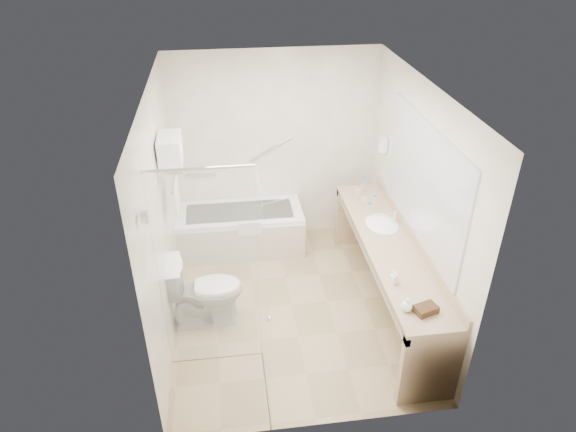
{
  "coord_description": "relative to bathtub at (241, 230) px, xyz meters",
  "views": [
    {
      "loc": [
        -0.64,
        -4.45,
        3.87
      ],
      "look_at": [
        0.0,
        0.3,
        1.0
      ],
      "focal_mm": 32.0,
      "sensor_mm": 36.0,
      "label": 1
    }
  ],
  "objects": [
    {
      "name": "wall_right",
      "position": [
        1.8,
        -1.24,
        0.97
      ],
      "size": [
        0.1,
        3.2,
        2.5
      ],
      "primitive_type": "cube",
      "color": "white",
      "rests_on": "ground"
    },
    {
      "name": "drinking_glass_near",
      "position": [
        1.46,
        -0.54,
        0.62
      ],
      "size": [
        0.08,
        0.08,
        0.1
      ],
      "primitive_type": "cylinder",
      "rotation": [
        0.0,
        0.0,
        0.07
      ],
      "color": "silver",
      "rests_on": "vanity_counter"
    },
    {
      "name": "vanity_counter",
      "position": [
        1.52,
        -1.39,
        0.36
      ],
      "size": [
        0.55,
        2.7,
        0.95
      ],
      "color": "tan",
      "rests_on": "floor"
    },
    {
      "name": "toilet",
      "position": [
        -0.45,
        -1.35,
        0.12
      ],
      "size": [
        0.83,
        0.49,
        0.8
      ],
      "primitive_type": "imported",
      "rotation": [
        0.0,
        0.0,
        1.61
      ],
      "color": "white",
      "rests_on": "floor"
    },
    {
      "name": "mirror",
      "position": [
        1.79,
        -1.39,
        1.27
      ],
      "size": [
        0.02,
        2.0,
        1.2
      ],
      "primitive_type": "cube",
      "color": "silver",
      "rests_on": "wall_right"
    },
    {
      "name": "soap_bottle_a",
      "position": [
        1.35,
        -2.04,
        0.61
      ],
      "size": [
        0.11,
        0.15,
        0.06
      ],
      "primitive_type": "imported",
      "rotation": [
        0.0,
        0.0,
        0.41
      ],
      "color": "white",
      "rests_on": "vanity_counter"
    },
    {
      "name": "ceiling",
      "position": [
        0.5,
        -1.24,
        2.22
      ],
      "size": [
        2.6,
        3.2,
        0.1
      ],
      "primitive_type": "cube",
      "color": "white",
      "rests_on": "wall_back"
    },
    {
      "name": "amenity_basket",
      "position": [
        1.5,
        -2.47,
        0.61
      ],
      "size": [
        0.23,
        0.19,
        0.07
      ],
      "primitive_type": "cube",
      "rotation": [
        0.0,
        0.0,
        0.31
      ],
      "color": "#49301A",
      "rests_on": "vanity_counter"
    },
    {
      "name": "soap_bottle_b",
      "position": [
        1.35,
        -2.42,
        0.63
      ],
      "size": [
        0.11,
        0.14,
        0.1
      ],
      "primitive_type": "imported",
      "rotation": [
        0.0,
        0.0,
        -0.07
      ],
      "color": "white",
      "rests_on": "vanity_counter"
    },
    {
      "name": "sink",
      "position": [
        1.55,
        -0.99,
        0.54
      ],
      "size": [
        0.4,
        0.52,
        0.14
      ],
      "primitive_type": "ellipsoid",
      "color": "white",
      "rests_on": "vanity_counter"
    },
    {
      "name": "drinking_glass_far",
      "position": [
        1.44,
        -0.35,
        0.62
      ],
      "size": [
        0.1,
        0.1,
        0.1
      ],
      "primitive_type": "cylinder",
      "rotation": [
        0.0,
        0.0,
        -0.41
      ],
      "color": "silver",
      "rests_on": "vanity_counter"
    },
    {
      "name": "faucet",
      "position": [
        1.7,
        -0.99,
        0.65
      ],
      "size": [
        0.03,
        0.03,
        0.14
      ],
      "primitive_type": "cylinder",
      "color": "silver",
      "rests_on": "vanity_counter"
    },
    {
      "name": "water_bottle_mid",
      "position": [
        1.55,
        -0.68,
        0.66
      ],
      "size": [
        0.06,
        0.06,
        0.2
      ],
      "rotation": [
        0.0,
        0.0,
        -0.34
      ],
      "color": "silver",
      "rests_on": "vanity_counter"
    },
    {
      "name": "water_bottle_right",
      "position": [
        1.53,
        -0.23,
        0.67
      ],
      "size": [
        0.07,
        0.07,
        0.22
      ],
      "rotation": [
        0.0,
        0.0,
        0.37
      ],
      "color": "silver",
      "rests_on": "vanity_counter"
    },
    {
      "name": "wall_front",
      "position": [
        0.5,
        -2.84,
        0.97
      ],
      "size": [
        2.6,
        0.1,
        2.5
      ],
      "primitive_type": "cube",
      "color": "white",
      "rests_on": "ground"
    },
    {
      "name": "hairdryer_unit",
      "position": [
        1.75,
        -0.19,
        1.17
      ],
      "size": [
        0.08,
        0.1,
        0.18
      ],
      "primitive_type": "cube",
      "color": "white",
      "rests_on": "wall_right"
    },
    {
      "name": "towel_shelf",
      "position": [
        -0.67,
        -0.89,
        1.48
      ],
      "size": [
        0.24,
        0.55,
        0.81
      ],
      "color": "silver",
      "rests_on": "wall_left"
    },
    {
      "name": "water_bottle_left",
      "position": [
        1.44,
        -0.84,
        0.67
      ],
      "size": [
        0.06,
        0.06,
        0.2
      ],
      "rotation": [
        0.0,
        0.0,
        -0.19
      ],
      "color": "silver",
      "rests_on": "vanity_counter"
    },
    {
      "name": "bathtub",
      "position": [
        0.0,
        0.0,
        0.0
      ],
      "size": [
        1.6,
        0.73,
        0.59
      ],
      "color": "white",
      "rests_on": "floor"
    },
    {
      "name": "wall_back",
      "position": [
        0.5,
        0.36,
        0.97
      ],
      "size": [
        2.6,
        0.1,
        2.5
      ],
      "primitive_type": "cube",
      "color": "white",
      "rests_on": "ground"
    },
    {
      "name": "grab_bar_long",
      "position": [
        0.45,
        0.32,
        0.97
      ],
      "size": [
        0.53,
        0.03,
        0.33
      ],
      "primitive_type": "cylinder",
      "rotation": [
        0.0,
        1.05,
        0.0
      ],
      "color": "silver",
      "rests_on": "wall_back"
    },
    {
      "name": "grab_bar_short",
      "position": [
        -0.45,
        0.32,
        0.67
      ],
      "size": [
        0.4,
        0.03,
        0.03
      ],
      "primitive_type": "cylinder",
      "rotation": [
        0.0,
        1.57,
        0.0
      ],
      "color": "silver",
      "rests_on": "wall_back"
    },
    {
      "name": "wall_left",
      "position": [
        -0.8,
        -1.24,
        0.97
      ],
      "size": [
        0.1,
        3.2,
        2.5
      ],
      "primitive_type": "cube",
      "color": "white",
      "rests_on": "ground"
    },
    {
      "name": "shower_enclosure",
      "position": [
        -0.13,
        -2.16,
        0.79
      ],
      "size": [
        0.96,
        0.91,
        2.11
      ],
      "color": "silver",
      "rests_on": "floor"
    },
    {
      "name": "floor",
      "position": [
        0.5,
        -1.24,
        -0.28
      ],
      "size": [
        3.2,
        3.2,
        0.0
      ],
      "primitive_type": "plane",
      "color": "tan",
      "rests_on": "ground"
    }
  ]
}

